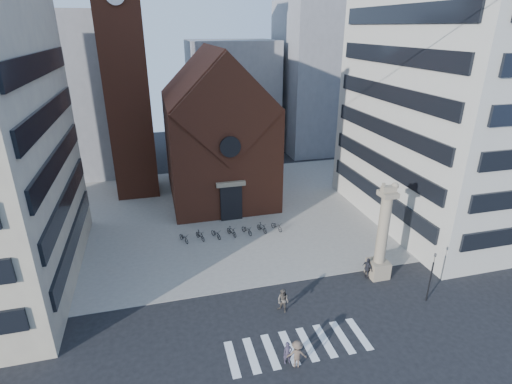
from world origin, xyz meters
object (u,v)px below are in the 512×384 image
Objects in this scene: pedestrian_1 at (283,301)px; pedestrian_0 at (288,353)px; scooter_0 at (184,238)px; lion_column at (382,241)px; pedestrian_2 at (368,268)px; traffic_light at (431,276)px.

pedestrian_0 is at bearing -53.37° from pedestrian_1.
scooter_0 is (-6.26, 12.53, -0.47)m from pedestrian_1.
pedestrian_0 is 5.00m from pedestrian_1.
lion_column is 2.70m from pedestrian_2.
pedestrian_1 is at bearing 171.76° from traffic_light.
traffic_light reaches higher than pedestrian_0.
pedestrian_0 is at bearing -97.81° from scooter_0.
lion_column reaches higher than pedestrian_0.
traffic_light is (1.99, -4.00, -1.17)m from lion_column.
scooter_0 is at bearing 168.05° from pedestrian_1.
pedestrian_2 is at bearing 180.00° from lion_column.
pedestrian_2 is (9.62, 7.18, 0.15)m from pedestrian_0.
traffic_light is at bearing 43.27° from pedestrian_1.
lion_column reaches higher than pedestrian_2.
pedestrian_1 is (1.28, 4.83, 0.17)m from pedestrian_0.
lion_column is 9.96m from pedestrian_1.
scooter_0 is (-4.98, 17.35, -0.30)m from pedestrian_0.
traffic_light reaches higher than pedestrian_2.
traffic_light is at bearing -63.54° from lion_column.
pedestrian_2 reaches higher than scooter_0.
scooter_0 is (-17.60, 14.17, -1.79)m from traffic_light.
lion_column is at bearing -56.89° from scooter_0.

